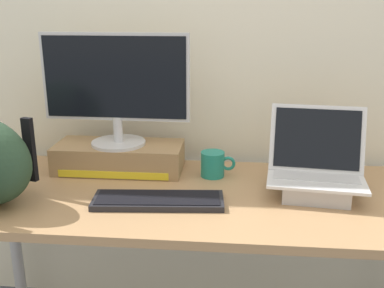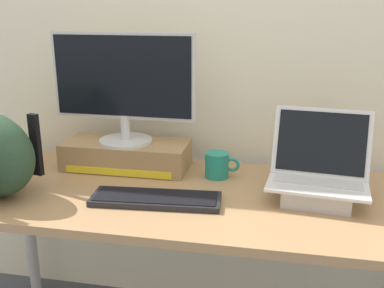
{
  "view_description": "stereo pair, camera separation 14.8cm",
  "coord_description": "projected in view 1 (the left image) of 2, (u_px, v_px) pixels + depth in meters",
  "views": [
    {
      "loc": [
        0.14,
        -1.46,
        1.36
      ],
      "look_at": [
        0.0,
        0.0,
        0.9
      ],
      "focal_mm": 42.02,
      "sensor_mm": 36.0,
      "label": 1
    },
    {
      "loc": [
        0.28,
        -1.44,
        1.36
      ],
      "look_at": [
        0.0,
        0.0,
        0.9
      ],
      "focal_mm": 42.02,
      "sensor_mm": 36.0,
      "label": 2
    }
  ],
  "objects": [
    {
      "name": "back_wall",
      "position": [
        202.0,
        19.0,
        1.84
      ],
      "size": [
        7.0,
        0.1,
        2.6
      ],
      "primitive_type": "cube",
      "color": "silver",
      "rests_on": "ground"
    },
    {
      "name": "coffee_mug",
      "position": [
        213.0,
        164.0,
        1.73
      ],
      "size": [
        0.13,
        0.09,
        0.1
      ],
      "color": "#1E7F70",
      "rests_on": "desk"
    },
    {
      "name": "open_laptop",
      "position": [
        315.0,
        178.0,
        1.56
      ],
      "size": [
        0.35,
        0.27,
        0.3
      ],
      "rotation": [
        0.0,
        0.0,
        -0.11
      ],
      "color": "#ADADB2",
      "rests_on": "desk"
    },
    {
      "name": "desktop_monitor",
      "position": [
        116.0,
        87.0,
        1.7
      ],
      "size": [
        0.57,
        0.21,
        0.43
      ],
      "rotation": [
        0.0,
        0.0,
        -0.02
      ],
      "color": "silver",
      "rests_on": "toner_box_yellow"
    },
    {
      "name": "external_keyboard",
      "position": [
        158.0,
        200.0,
        1.5
      ],
      "size": [
        0.44,
        0.17,
        0.02
      ],
      "rotation": [
        0.0,
        0.0,
        0.08
      ],
      "color": "black",
      "rests_on": "desk"
    },
    {
      "name": "toner_box_yellow",
      "position": [
        119.0,
        157.0,
        1.79
      ],
      "size": [
        0.5,
        0.21,
        0.11
      ],
      "color": "#9E7A51",
      "rests_on": "desk"
    },
    {
      "name": "desk",
      "position": [
        192.0,
        211.0,
        1.61
      ],
      "size": [
        1.8,
        0.68,
        0.72
      ],
      "color": "#A87F56",
      "rests_on": "ground"
    },
    {
      "name": "plush_toy",
      "position": [
        9.0,
        158.0,
        1.79
      ],
      "size": [
        0.1,
        0.1,
        0.1
      ],
      "color": "gold",
      "rests_on": "desk"
    }
  ]
}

